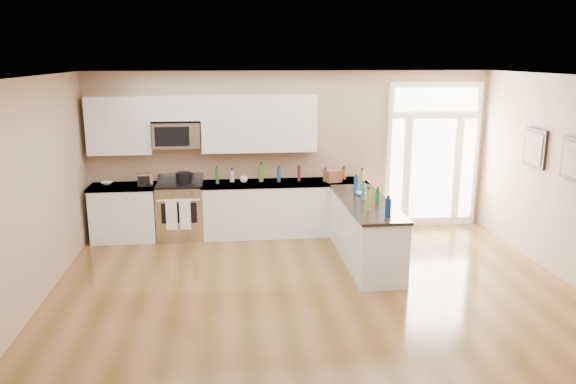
% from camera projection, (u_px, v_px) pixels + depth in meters
% --- Properties ---
extents(ground, '(8.00, 8.00, 0.00)m').
position_uv_depth(ground, '(331.00, 334.00, 6.31)').
color(ground, brown).
extents(room_shell, '(8.00, 8.00, 8.00)m').
position_uv_depth(room_shell, '(334.00, 186.00, 5.90)').
color(room_shell, tan).
rests_on(room_shell, ground).
extents(back_cabinet_left, '(1.10, 0.66, 0.94)m').
position_uv_depth(back_cabinet_left, '(125.00, 214.00, 9.47)').
color(back_cabinet_left, white).
rests_on(back_cabinet_left, ground).
extents(back_cabinet_right, '(2.85, 0.66, 0.94)m').
position_uv_depth(back_cabinet_right, '(284.00, 210.00, 9.75)').
color(back_cabinet_right, white).
rests_on(back_cabinet_right, ground).
extents(peninsula_cabinet, '(0.69, 2.32, 0.94)m').
position_uv_depth(peninsula_cabinet, '(365.00, 233.00, 8.46)').
color(peninsula_cabinet, white).
rests_on(peninsula_cabinet, ground).
extents(upper_cabinet_left, '(1.04, 0.33, 0.95)m').
position_uv_depth(upper_cabinet_left, '(119.00, 125.00, 9.26)').
color(upper_cabinet_left, white).
rests_on(upper_cabinet_left, room_shell).
extents(upper_cabinet_right, '(1.94, 0.33, 0.95)m').
position_uv_depth(upper_cabinet_right, '(259.00, 124.00, 9.50)').
color(upper_cabinet_right, white).
rests_on(upper_cabinet_right, room_shell).
extents(upper_cabinet_short, '(0.82, 0.33, 0.40)m').
position_uv_depth(upper_cabinet_short, '(176.00, 108.00, 9.29)').
color(upper_cabinet_short, white).
rests_on(upper_cabinet_short, room_shell).
extents(microwave, '(0.78, 0.41, 0.42)m').
position_uv_depth(microwave, '(177.00, 135.00, 9.36)').
color(microwave, silver).
rests_on(microwave, room_shell).
extents(entry_door, '(1.70, 0.10, 2.60)m').
position_uv_depth(entry_door, '(432.00, 155.00, 10.08)').
color(entry_door, white).
rests_on(entry_door, ground).
extents(wall_art_near, '(0.05, 0.58, 0.58)m').
position_uv_depth(wall_art_near, '(535.00, 148.00, 8.39)').
color(wall_art_near, black).
rests_on(wall_art_near, room_shell).
extents(wall_art_far, '(0.05, 0.58, 0.58)m').
position_uv_depth(wall_art_far, '(575.00, 160.00, 7.42)').
color(wall_art_far, black).
rests_on(wall_art_far, room_shell).
extents(kitchen_range, '(0.78, 0.69, 1.08)m').
position_uv_depth(kitchen_range, '(181.00, 210.00, 9.55)').
color(kitchen_range, silver).
rests_on(kitchen_range, ground).
extents(stockpot, '(0.34, 0.34, 0.20)m').
position_uv_depth(stockpot, '(184.00, 177.00, 9.45)').
color(stockpot, black).
rests_on(stockpot, kitchen_range).
extents(toaster_oven, '(0.28, 0.25, 0.21)m').
position_uv_depth(toaster_oven, '(145.00, 179.00, 9.32)').
color(toaster_oven, silver).
rests_on(toaster_oven, back_cabinet_left).
extents(cardboard_box, '(0.28, 0.23, 0.20)m').
position_uv_depth(cardboard_box, '(333.00, 176.00, 9.60)').
color(cardboard_box, brown).
rests_on(cardboard_box, back_cabinet_right).
extents(bowl_left, '(0.21, 0.21, 0.05)m').
position_uv_depth(bowl_left, '(107.00, 183.00, 9.42)').
color(bowl_left, white).
rests_on(bowl_left, back_cabinet_left).
extents(bowl_peninsula, '(0.19, 0.19, 0.05)m').
position_uv_depth(bowl_peninsula, '(361.00, 194.00, 8.70)').
color(bowl_peninsula, white).
rests_on(bowl_peninsula, peninsula_cabinet).
extents(cup_counter, '(0.17, 0.17, 0.10)m').
position_uv_depth(cup_counter, '(244.00, 179.00, 9.57)').
color(cup_counter, white).
rests_on(cup_counter, back_cabinet_right).
extents(counter_bottles, '(2.40, 2.47, 0.31)m').
position_uv_depth(counter_bottles, '(322.00, 183.00, 8.98)').
color(counter_bottles, '#19591E').
rests_on(counter_bottles, back_cabinet_right).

